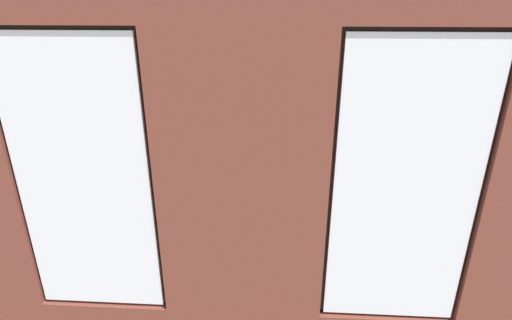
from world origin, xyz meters
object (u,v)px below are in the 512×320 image
cup_ceramic (252,189)px  potted_plant_between_couches (317,254)px  media_console (79,213)px  remote_gray (242,187)px  candle_jar (225,191)px  potted_plant_beside_window_right (29,272)px  coffee_table (252,195)px  couch_by_window (183,285)px  papasan_chair (239,148)px  tv_flatscreen (72,175)px  table_plant_small (276,181)px  potted_plant_foreground_right (150,121)px  remote_silver (258,195)px  potted_plant_by_left_couch (370,170)px  potted_plant_near_tv (78,229)px  couch_left (422,219)px  potted_plant_corner_near_left (390,126)px  potted_plant_corner_far_left (501,266)px

cup_ceramic → potted_plant_between_couches: 2.07m
media_console → remote_gray: bearing=-166.2°
candle_jar → potted_plant_beside_window_right: potted_plant_beside_window_right is taller
coffee_table → couch_by_window: bearing=73.8°
coffee_table → papasan_chair: papasan_chair is taller
couch_by_window → tv_flatscreen: 2.44m
table_plant_small → potted_plant_foreground_right: bearing=-37.0°
potted_plant_foreground_right → remote_silver: bearing=135.8°
table_plant_small → remote_silver: (0.25, 0.29, -0.10)m
remote_silver → potted_plant_between_couches: 1.91m
potted_plant_by_left_couch → potted_plant_beside_window_right: size_ratio=0.51×
couch_by_window → tv_flatscreen: bearing=-39.6°
couch_by_window → remote_silver: (-0.66, -1.82, 0.11)m
tv_flatscreen → potted_plant_foreground_right: 2.46m
coffee_table → potted_plant_near_tv: bearing=38.6°
couch_left → cup_ceramic: couch_left is taller
media_console → papasan_chair: 2.95m
potted_plant_corner_near_left → tv_flatscreen: bearing=27.1°
table_plant_small → potted_plant_between_couches: size_ratio=0.16×
candle_jar → potted_plant_near_tv: (1.47, 1.34, 0.16)m
candle_jar → table_plant_small: (-0.72, -0.29, 0.05)m
couch_left → coffee_table: size_ratio=1.57×
couch_by_window → potted_plant_foreground_right: 4.28m
couch_left → potted_plant_by_left_couch: (0.40, -1.41, 0.07)m
remote_silver → tv_flatscreen: (2.50, 0.30, 0.39)m
cup_ceramic → tv_flatscreen: (2.41, 0.44, 0.35)m
potted_plant_near_tv → table_plant_small: bearing=-143.3°
potted_plant_near_tv → potted_plant_corner_near_left: potted_plant_near_tv is taller
remote_silver → potted_plant_by_left_couch: 2.08m
potted_plant_corner_near_left → potted_plant_corner_far_left: bearing=90.0°
tv_flatscreen → potted_plant_corner_far_left: (-4.82, 1.61, -0.05)m
potted_plant_between_couches → remote_gray: bearing=-65.5°
potted_plant_near_tv → remote_gray: bearing=-136.8°
potted_plant_between_couches → coffee_table: bearing=-68.2°
papasan_chair → potted_plant_corner_far_left: (-2.79, 3.74, 0.32)m
potted_plant_by_left_couch → potted_plant_foreground_right: size_ratio=0.38×
candle_jar → potted_plant_foreground_right: size_ratio=0.08×
coffee_table → tv_flatscreen: bearing=10.3°
candle_jar → papasan_chair: (-0.00, -1.82, -0.03)m
remote_gray → potted_plant_by_left_couch: (-2.03, -0.83, -0.03)m
couch_by_window → candle_jar: couch_by_window is taller
coffee_table → cup_ceramic: cup_ceramic is taller
tv_flatscreen → potted_plant_beside_window_right: bearing=101.1°
tv_flatscreen → potted_plant_foreground_right: bearing=-97.0°
couch_by_window → media_console: 2.39m
remote_gray → remote_silver: size_ratio=1.00×
candle_jar → cup_ceramic: bearing=-160.4°
coffee_table → remote_gray: size_ratio=7.36×
cup_ceramic → potted_plant_near_tv: (1.85, 1.48, 0.17)m
potted_plant_beside_window_right → potted_plant_corner_far_left: (-4.50, -0.01, 0.27)m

